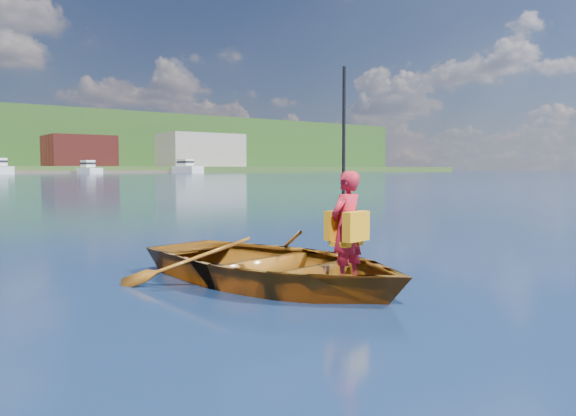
% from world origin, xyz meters
% --- Properties ---
extents(ground, '(600.00, 600.00, 0.00)m').
position_xyz_m(ground, '(0.00, 0.00, 0.00)').
color(ground, '#101E45').
rests_on(ground, ground).
extents(rowboat, '(3.13, 3.90, 0.72)m').
position_xyz_m(rowboat, '(-0.70, 0.52, 0.21)').
color(rowboat, '#6C390B').
rests_on(rowboat, ground).
extents(child_paddler, '(0.47, 0.40, 2.24)m').
position_xyz_m(child_paddler, '(-0.37, -0.33, 0.69)').
color(child_paddler, red).
rests_on(child_paddler, ground).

